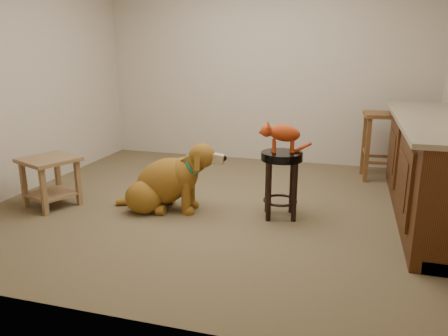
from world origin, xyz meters
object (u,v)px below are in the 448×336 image
(padded_stool, at_px, (281,171))
(tabby_kitten, at_px, (281,134))
(wood_stool, at_px, (381,145))
(side_table, at_px, (50,174))
(golden_retriever, at_px, (166,183))

(padded_stool, xyz_separation_m, tabby_kitten, (-0.01, -0.00, 0.35))
(wood_stool, distance_m, tabby_kitten, 1.89)
(padded_stool, xyz_separation_m, side_table, (-2.25, -0.35, -0.11))
(padded_stool, height_order, side_table, padded_stool)
(wood_stool, xyz_separation_m, tabby_kitten, (-0.97, -1.58, 0.37))
(side_table, xyz_separation_m, golden_retriever, (1.14, 0.23, -0.06))
(padded_stool, xyz_separation_m, golden_retriever, (-1.11, -0.12, -0.17))
(wood_stool, bearing_deg, side_table, -148.88)
(wood_stool, bearing_deg, tabby_kitten, -121.42)
(side_table, relative_size, tabby_kitten, 1.35)
(padded_stool, height_order, tabby_kitten, tabby_kitten)
(wood_stool, distance_m, golden_retriever, 2.68)
(padded_stool, relative_size, golden_retriever, 0.54)
(wood_stool, relative_size, tabby_kitten, 1.72)
(wood_stool, xyz_separation_m, golden_retriever, (-2.07, -1.70, -0.15))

